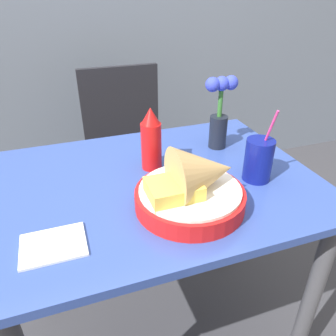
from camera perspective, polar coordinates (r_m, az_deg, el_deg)
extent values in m
plane|color=#38383D|center=(1.51, -1.51, -27.14)|extent=(12.00, 12.00, 0.00)
cube|color=#334C9E|center=(0.97, -2.09, -2.61)|extent=(0.94, 0.70, 0.02)
cylinder|color=#4C4C51|center=(1.22, 23.30, -21.22)|extent=(0.05, 0.05, 0.73)
cylinder|color=#4C4C51|center=(1.41, -22.08, -12.37)|extent=(0.05, 0.05, 0.73)
cylinder|color=#4C4C51|center=(1.55, 9.56, -6.21)|extent=(0.05, 0.05, 0.73)
cylinder|color=black|center=(1.64, -10.58, -10.48)|extent=(0.03, 0.03, 0.44)
cylinder|color=black|center=(1.70, 1.51, -8.04)|extent=(0.03, 0.03, 0.44)
cylinder|color=black|center=(1.92, -12.47, -3.83)|extent=(0.03, 0.03, 0.44)
cylinder|color=black|center=(1.98, -2.17, -2.00)|extent=(0.03, 0.03, 0.44)
cube|color=black|center=(1.68, -6.34, 0.55)|extent=(0.40, 0.40, 0.02)
cube|color=black|center=(1.75, -8.25, 10.02)|extent=(0.40, 0.03, 0.44)
cylinder|color=red|center=(0.85, 3.80, -5.32)|extent=(0.28, 0.28, 0.05)
cylinder|color=white|center=(0.83, 3.86, -3.75)|extent=(0.26, 0.26, 0.01)
cone|color=tan|center=(0.82, 6.24, -0.81)|extent=(0.16, 0.16, 0.16)
cube|color=#E5C14C|center=(0.79, 1.01, -3.87)|extent=(0.13, 0.10, 0.04)
cylinder|color=red|center=(1.00, -2.92, 3.80)|extent=(0.06, 0.06, 0.15)
cone|color=red|center=(0.96, -3.07, 9.08)|extent=(0.06, 0.06, 0.05)
cylinder|color=navy|center=(0.98, 15.46, 1.35)|extent=(0.08, 0.08, 0.12)
cylinder|color=black|center=(0.98, 15.38, 0.84)|extent=(0.07, 0.07, 0.10)
cylinder|color=#EA3884|center=(0.96, 16.52, 4.42)|extent=(0.01, 0.07, 0.21)
cylinder|color=black|center=(1.15, 8.69, 6.24)|extent=(0.06, 0.06, 0.11)
cylinder|color=#33722D|center=(1.11, 9.11, 11.32)|extent=(0.02, 0.02, 0.10)
sphere|color=blue|center=(1.09, 9.37, 14.30)|extent=(0.05, 0.05, 0.05)
sphere|color=blue|center=(1.08, 7.78, 14.21)|extent=(0.05, 0.05, 0.05)
sphere|color=blue|center=(1.11, 10.92, 14.39)|extent=(0.05, 0.05, 0.05)
cube|color=white|center=(0.78, -19.34, -12.56)|extent=(0.14, 0.11, 0.01)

